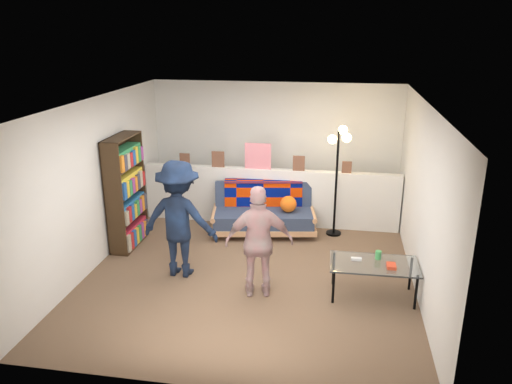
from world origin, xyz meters
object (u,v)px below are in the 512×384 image
at_px(futon_sofa, 264,213).
at_px(floor_lamp, 339,159).
at_px(bookshelf, 126,196).
at_px(coffee_table, 375,265).
at_px(person_right, 259,242).
at_px(person_left, 179,219).

bearing_deg(futon_sofa, floor_lamp, 5.86).
bearing_deg(floor_lamp, bookshelf, -163.10).
bearing_deg(coffee_table, futon_sofa, 132.52).
distance_m(coffee_table, person_right, 1.51).
bearing_deg(floor_lamp, coffee_table, -75.31).
bearing_deg(coffee_table, person_right, -172.36).
relative_size(bookshelf, person_left, 1.07).
xyz_separation_m(floor_lamp, person_right, (-0.94, -2.18, -0.56)).
distance_m(coffee_table, floor_lamp, 2.22).
bearing_deg(person_left, bookshelf, -31.97).
bearing_deg(coffee_table, floor_lamp, 104.69).
relative_size(bookshelf, floor_lamp, 0.96).
xyz_separation_m(bookshelf, person_left, (1.12, -0.81, 0.00)).
height_order(bookshelf, coffee_table, bookshelf).
xyz_separation_m(futon_sofa, person_right, (0.25, -2.06, 0.39)).
bearing_deg(person_right, person_left, -29.12).
xyz_separation_m(coffee_table, person_right, (-1.46, -0.20, 0.30)).
height_order(coffee_table, floor_lamp, floor_lamp).
xyz_separation_m(futon_sofa, bookshelf, (-2.05, -0.86, 0.48)).
bearing_deg(coffee_table, bookshelf, 165.11).
xyz_separation_m(floor_lamp, person_left, (-2.12, -1.79, -0.47)).
relative_size(floor_lamp, person_right, 1.24).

